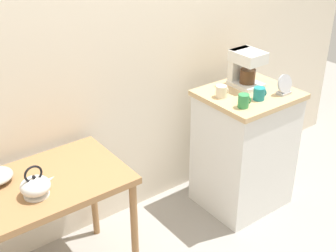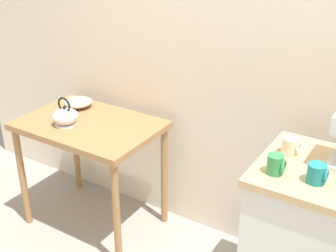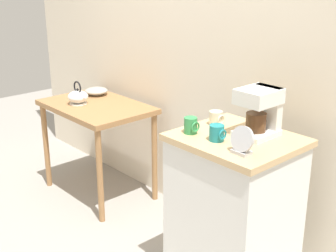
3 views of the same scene
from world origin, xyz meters
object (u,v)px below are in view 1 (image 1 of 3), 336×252
object	(u,v)px
mug_tall_green	(244,101)
table_clock	(285,86)
teakettle	(36,186)
mug_small_cream	(222,91)
coffee_maker	(245,67)
mug_dark_teal	(259,93)

from	to	relation	value
mug_tall_green	table_clock	bearing A→B (deg)	-2.92
teakettle	table_clock	distance (m)	1.76
mug_tall_green	mug_small_cream	bearing A→B (deg)	90.93
teakettle	mug_tall_green	size ratio (longest dim) A/B	2.16
coffee_maker	mug_tall_green	bearing A→B (deg)	-135.48
mug_tall_green	table_clock	world-z (taller)	table_clock
mug_small_cream	mug_dark_teal	distance (m)	0.25
mug_small_cream	table_clock	size ratio (longest dim) A/B	0.59
teakettle	mug_tall_green	world-z (taller)	mug_tall_green
coffee_maker	mug_small_cream	size ratio (longest dim) A/B	3.15
mug_tall_green	mug_dark_teal	xyz separation A→B (m)	(0.17, 0.02, -0.00)
table_clock	mug_dark_teal	bearing A→B (deg)	168.23
table_clock	mug_small_cream	bearing A→B (deg)	149.05
coffee_maker	mug_dark_teal	bearing A→B (deg)	-111.34
teakettle	mug_small_cream	distance (m)	1.38
mug_small_cream	table_clock	distance (m)	0.44
table_clock	mug_tall_green	bearing A→B (deg)	177.08
mug_tall_green	mug_dark_teal	bearing A→B (deg)	7.64
mug_tall_green	table_clock	size ratio (longest dim) A/B	0.64
mug_tall_green	mug_dark_teal	size ratio (longest dim) A/B	1.05
mug_small_cream	mug_dark_teal	bearing A→B (deg)	-46.43
teakettle	mug_tall_green	bearing A→B (deg)	-5.41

